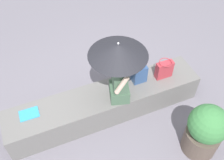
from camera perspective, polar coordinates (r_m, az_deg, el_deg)
The scene contains 8 objects.
ground_plane at distance 4.51m, azimuth -1.40°, elevation -7.01°, with size 14.00×14.00×0.00m, color slate.
stone_bench at distance 4.31m, azimuth -1.46°, elevation -5.14°, with size 3.14×0.60×0.49m, color slate.
person_seated at distance 3.80m, azimuth 1.65°, elevation 0.19°, with size 0.36×0.51×0.90m.
parasol at distance 3.43m, azimuth 1.32°, elevation 6.52°, with size 0.81×0.81×1.05m.
handbag_black at distance 4.22m, azimuth 5.84°, elevation 1.46°, with size 0.22×0.17×0.33m.
tote_bag_canvas at distance 4.34m, azimuth 11.17°, elevation 2.25°, with size 0.28×0.21×0.32m.
magazine at distance 4.07m, azimuth -17.41°, elevation -6.98°, with size 0.28×0.20×0.01m, color #339ED1.
planter_near at distance 3.99m, azimuth 19.41°, elevation -10.19°, with size 0.55×0.55×0.91m.
Camera 1 is at (0.90, 2.44, 3.68)m, focal length 42.49 mm.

